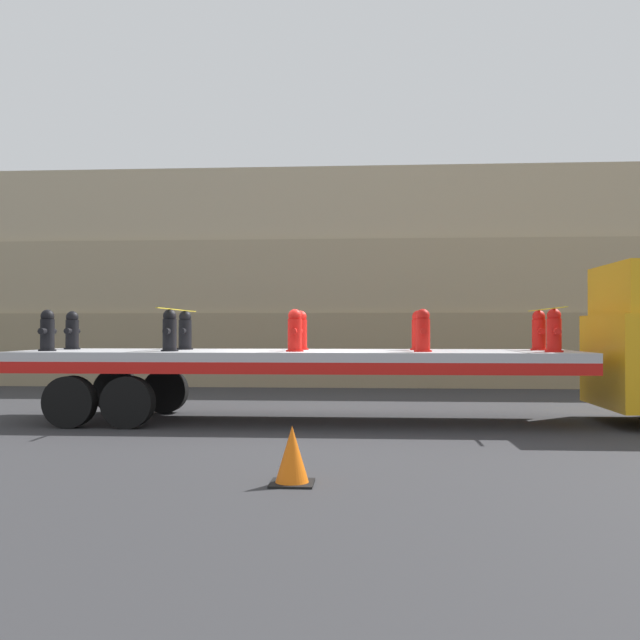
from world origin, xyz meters
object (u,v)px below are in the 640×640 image
object	(u,v)px
fire_hydrant_black_near_0	(47,331)
fire_hydrant_red_near_3	(423,331)
fire_hydrant_black_far_0	(72,331)
flatbed_trailer	(266,363)
fire_hydrant_red_far_3	(418,331)
fire_hydrant_black_far_1	(185,331)
traffic_cone	(292,456)
fire_hydrant_black_near_1	(170,331)
fire_hydrant_red_near_4	(554,331)
fire_hydrant_red_far_2	(300,331)
fire_hydrant_red_near_2	(295,331)
fire_hydrant_red_far_4	(539,331)

from	to	relation	value
fire_hydrant_black_near_0	fire_hydrant_red_near_3	bearing A→B (deg)	0.00
fire_hydrant_black_far_0	fire_hydrant_red_near_3	xyz separation A→B (m)	(6.75, -1.09, 0.00)
flatbed_trailer	fire_hydrant_red_far_3	distance (m)	2.95
fire_hydrant_black_far_1	fire_hydrant_red_far_3	world-z (taller)	same
fire_hydrant_black_far_1	traffic_cone	size ratio (longest dim) A/B	1.18
fire_hydrant_black_near_1	fire_hydrant_red_near_4	xyz separation A→B (m)	(6.75, 0.00, 0.00)
fire_hydrant_black_near_1	fire_hydrant_red_near_3	size ratio (longest dim) A/B	1.00
fire_hydrant_red_far_3	fire_hydrant_red_near_4	size ratio (longest dim) A/B	1.00
fire_hydrant_black_far_0	fire_hydrant_red_far_2	distance (m)	4.50
fire_hydrant_black_near_1	fire_hydrant_red_near_2	distance (m)	2.25
flatbed_trailer	fire_hydrant_red_near_3	world-z (taller)	fire_hydrant_red_near_3
flatbed_trailer	fire_hydrant_black_near_0	size ratio (longest dim) A/B	13.57
fire_hydrant_black_near_0	fire_hydrant_red_near_2	distance (m)	4.50
fire_hydrant_red_near_2	fire_hydrant_red_far_4	bearing A→B (deg)	13.58
fire_hydrant_red_near_2	fire_hydrant_red_far_2	bearing A→B (deg)	90.00
fire_hydrant_red_near_2	traffic_cone	bearing A→B (deg)	-84.55
fire_hydrant_red_far_2	fire_hydrant_red_near_3	xyz separation A→B (m)	(2.25, -1.09, 0.00)
fire_hydrant_black_far_1	fire_hydrant_red_near_4	size ratio (longest dim) A/B	1.00
fire_hydrant_red_near_3	fire_hydrant_red_near_4	distance (m)	2.25
fire_hydrant_black_near_1	fire_hydrant_black_far_1	bearing A→B (deg)	90.00
fire_hydrant_black_near_0	traffic_cone	distance (m)	7.01
fire_hydrant_red_far_2	fire_hydrant_red_far_3	size ratio (longest dim) A/B	1.00
flatbed_trailer	fire_hydrant_black_near_1	world-z (taller)	fire_hydrant_black_near_1
flatbed_trailer	fire_hydrant_black_far_1	world-z (taller)	fire_hydrant_black_far_1
fire_hydrant_black_near_0	fire_hydrant_red_near_4	xyz separation A→B (m)	(9.00, 0.00, 0.00)
flatbed_trailer	fire_hydrant_red_near_2	size ratio (longest dim) A/B	13.57
fire_hydrant_red_near_3	fire_hydrant_red_far_4	world-z (taller)	same
flatbed_trailer	fire_hydrant_black_far_0	distance (m)	4.00
fire_hydrant_red_far_2	fire_hydrant_red_near_4	world-z (taller)	same
traffic_cone	fire_hydrant_black_far_0	bearing A→B (deg)	130.22
flatbed_trailer	fire_hydrant_black_near_1	distance (m)	1.85
flatbed_trailer	fire_hydrant_black_near_0	xyz separation A→B (m)	(-3.91, -0.54, 0.59)
fire_hydrant_black_near_1	fire_hydrant_red_near_2	size ratio (longest dim) A/B	1.00
fire_hydrant_black_near_0	fire_hydrant_red_near_4	world-z (taller)	same
fire_hydrant_red_near_3	fire_hydrant_black_near_0	bearing A→B (deg)	180.00
fire_hydrant_black_near_0	flatbed_trailer	bearing A→B (deg)	7.91
fire_hydrant_red_near_3	fire_hydrant_red_near_4	xyz separation A→B (m)	(2.25, 0.00, 0.00)
fire_hydrant_red_near_2	fire_hydrant_red_near_4	distance (m)	4.50
fire_hydrant_black_near_0	fire_hydrant_red_far_3	size ratio (longest dim) A/B	1.00
fire_hydrant_black_far_0	fire_hydrant_black_far_1	xyz separation A→B (m)	(2.25, 0.00, 0.00)
fire_hydrant_red_far_3	fire_hydrant_red_far_4	xyz separation A→B (m)	(2.25, 0.00, 0.00)
flatbed_trailer	fire_hydrant_red_far_2	distance (m)	0.99
fire_hydrant_black_far_1	fire_hydrant_red_far_2	bearing A→B (deg)	0.00
fire_hydrant_red_near_4	fire_hydrant_black_near_0	bearing A→B (deg)	180.00
fire_hydrant_black_near_0	fire_hydrant_red_far_2	size ratio (longest dim) A/B	1.00
fire_hydrant_black_far_1	fire_hydrant_red_near_3	xyz separation A→B (m)	(4.50, -1.09, 0.00)
fire_hydrant_black_near_1	fire_hydrant_red_far_2	world-z (taller)	same
fire_hydrant_black_near_1	fire_hydrant_red_near_2	xyz separation A→B (m)	(2.25, 0.00, 0.00)
fire_hydrant_black_near_1	fire_hydrant_red_far_3	world-z (taller)	same
fire_hydrant_black_far_1	fire_hydrant_red_far_2	xyz separation A→B (m)	(2.25, 0.00, 0.00)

